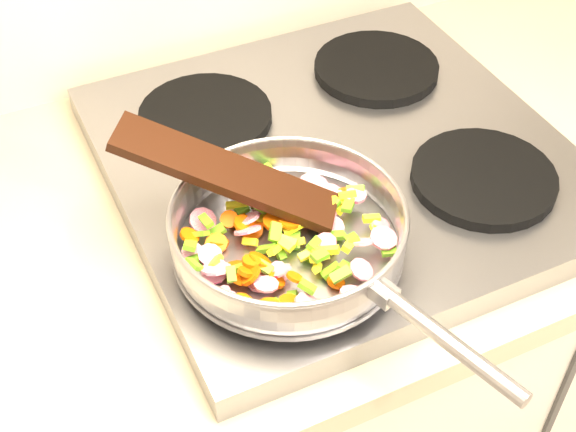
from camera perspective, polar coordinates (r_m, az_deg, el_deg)
name	(u,v)px	position (r m, az deg, el deg)	size (l,w,h in m)	color
cooktop	(338,161)	(1.12, 3.54, 3.92)	(0.60, 0.60, 0.04)	#939399
grate_fl	(290,245)	(0.96, 0.14, -2.04)	(0.19, 0.19, 0.02)	black
grate_fr	(484,178)	(1.08, 13.74, 2.65)	(0.19, 0.19, 0.02)	black
grate_bl	(205,116)	(1.15, -5.90, 7.11)	(0.19, 0.19, 0.02)	black
grate_br	(376,68)	(1.25, 6.30, 10.43)	(0.19, 0.19, 0.02)	black
saute_pan	(289,230)	(0.92, 0.10, -1.00)	(0.32, 0.47, 0.06)	#9E9EA5
vegetable_heap	(282,236)	(0.93, -0.45, -1.43)	(0.25, 0.26, 0.05)	#FEF424
wooden_spatula	(226,173)	(0.94, -4.41, 3.06)	(0.27, 0.06, 0.01)	black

